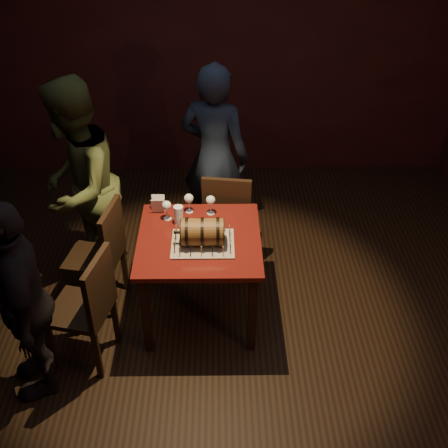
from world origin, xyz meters
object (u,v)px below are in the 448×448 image
object	(u,v)px
chair_left_rear	(103,251)
person_back	(215,157)
person_left_front	(24,301)
chair_left_front	(89,304)
wine_glass_right	(211,201)
chair_back	(228,215)
pint_of_ale	(179,215)
person_left_rear	(78,188)
wine_glass_mid	(189,199)
pub_table	(200,250)
barrel_cake	(202,232)
wine_glass_left	(167,206)

from	to	relation	value
chair_left_rear	person_back	distance (m)	1.30
person_left_front	chair_left_front	bearing A→B (deg)	102.37
wine_glass_right	chair_back	size ratio (longest dim) A/B	0.17
chair_left_front	pint_of_ale	bearing A→B (deg)	46.96
person_left_rear	person_left_front	world-z (taller)	person_left_rear
wine_glass_mid	person_back	size ratio (longest dim) A/B	0.10
pub_table	chair_left_front	size ratio (longest dim) A/B	0.97
wine_glass_mid	chair_left_front	distance (m)	1.09
wine_glass_mid	pint_of_ale	size ratio (longest dim) A/B	1.07
barrel_cake	chair_left_rear	distance (m)	0.88
pub_table	wine_glass_right	xyz separation A→B (m)	(0.08, 0.32, 0.23)
pint_of_ale	person_left_front	size ratio (longest dim) A/B	0.10
person_left_front	pint_of_ale	bearing A→B (deg)	113.53
person_back	person_left_front	distance (m)	2.09
wine_glass_right	chair_left_rear	world-z (taller)	chair_left_rear
wine_glass_right	wine_glass_mid	bearing A→B (deg)	170.91
wine_glass_left	person_left_rear	world-z (taller)	person_left_rear
barrel_cake	person_back	xyz separation A→B (m)	(0.08, 1.13, -0.01)
wine_glass_mid	wine_glass_right	xyz separation A→B (m)	(0.17, -0.03, 0.00)
pint_of_ale	wine_glass_mid	bearing A→B (deg)	64.92
pub_table	chair_left_rear	bearing A→B (deg)	169.01
wine_glass_left	chair_left_rear	xyz separation A→B (m)	(-0.51, -0.10, -0.35)
barrel_cake	wine_glass_left	size ratio (longest dim) A/B	2.25
wine_glass_left	person_left_rear	xyz separation A→B (m)	(-0.71, 0.24, 0.02)
wine_glass_right	chair_back	distance (m)	0.49
pub_table	person_left_rear	distance (m)	1.11
person_left_front	person_back	bearing A→B (deg)	126.34
pub_table	pint_of_ale	distance (m)	0.31
pint_of_ale	person_back	size ratio (longest dim) A/B	0.09
wine_glass_mid	wine_glass_left	bearing A→B (deg)	-149.35
wine_glass_left	wine_glass_right	xyz separation A→B (m)	(0.33, 0.07, 0.00)
chair_back	chair_left_rear	world-z (taller)	same
chair_left_front	chair_back	bearing A→B (deg)	47.87
wine_glass_mid	chair_left_rear	world-z (taller)	chair_left_rear
barrel_cake	pint_of_ale	distance (m)	0.33
pub_table	person_back	xyz separation A→B (m)	(0.11, 1.05, 0.21)
pub_table	wine_glass_left	bearing A→B (deg)	135.15
wine_glass_mid	person_back	bearing A→B (deg)	74.44
person_left_front	person_left_rear	bearing A→B (deg)	154.86
wine_glass_left	wine_glass_mid	xyz separation A→B (m)	(0.16, 0.10, -0.00)
pub_table	barrel_cake	world-z (taller)	barrel_cake
wine_glass_mid	pub_table	bearing A→B (deg)	-76.13
chair_back	person_left_front	world-z (taller)	person_left_front
pub_table	chair_left_front	world-z (taller)	chair_left_front
person_back	person_left_rear	bearing A→B (deg)	48.02
chair_left_front	person_back	xyz separation A→B (m)	(0.86, 1.50, 0.32)
wine_glass_left	wine_glass_mid	bearing A→B (deg)	30.65
chair_left_front	person_left_front	xyz separation A→B (m)	(-0.35, -0.21, 0.23)
chair_back	chair_left_rear	size ratio (longest dim) A/B	1.00
pub_table	person_back	bearing A→B (deg)	83.88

